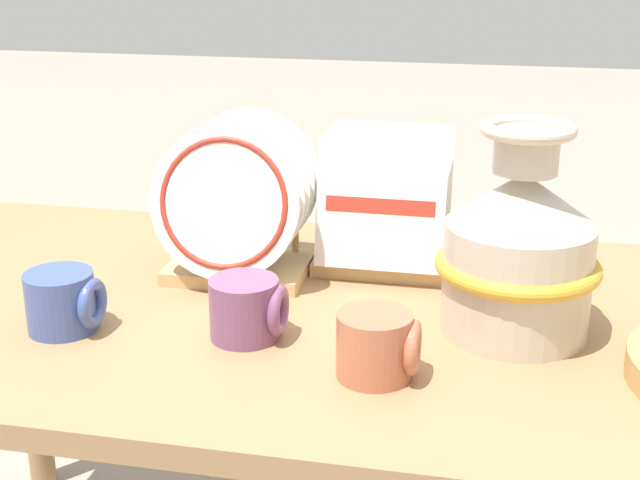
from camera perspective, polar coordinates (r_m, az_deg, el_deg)
name	(u,v)px	position (r m, az deg, el deg)	size (l,w,h in m)	color
display_table	(320,348)	(1.38, 0.00, -6.94)	(1.53, 0.80, 0.64)	#9E754C
ceramic_vase	(519,249)	(1.26, 12.61, -0.55)	(0.23, 0.23, 0.30)	beige
dish_rack_round_plates	(236,212)	(1.44, -5.37, 1.78)	(0.24, 0.21, 0.26)	tan
dish_rack_square_plates	(386,217)	(1.49, 4.24, 1.48)	(0.23, 0.20, 0.23)	tan
mug_cobalt_glaze	(64,302)	(1.31, -16.08, -3.82)	(0.11, 0.10, 0.09)	#42569E
mug_terracotta_glaze	(378,345)	(1.14, 3.74, -6.75)	(0.11, 0.10, 0.09)	#B76647
mug_plum_glaze	(248,309)	(1.24, -4.65, -4.42)	(0.11, 0.10, 0.09)	#7A4770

